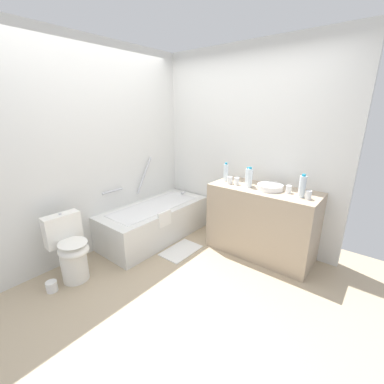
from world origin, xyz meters
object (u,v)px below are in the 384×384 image
Objects in this scene: bathtub at (155,220)px; toilet at (71,250)px; water_bottle_1 at (226,172)px; drinking_glass_2 at (308,195)px; water_bottle_2 at (302,186)px; sink_basin at (270,187)px; bath_mat at (181,251)px; toilet_paper_roll at (52,286)px; water_bottle_0 at (248,177)px; drinking_glass_1 at (237,181)px; drinking_glass_0 at (289,189)px; sink_faucet at (276,184)px; drinking_glass_3 at (230,180)px; water_bottle_3 at (250,178)px.

bathtub is 1.24m from toilet.
water_bottle_1 is 1.08m from drinking_glass_2.
toilet is 2.88× the size of water_bottle_2.
bathtub reaches higher than sink_basin.
bathtub reaches higher than bath_mat.
water_bottle_2 is at bearing 46.33° from toilet.
bathtub is at bearing 1.21° from toilet_paper_roll.
water_bottle_0 is (1.77, -1.15, 0.64)m from toilet.
bath_mat is at bearing -20.31° from toilet_paper_roll.
drinking_glass_1 reaches higher than toilet_paper_roll.
bath_mat is (-0.61, 0.60, -0.99)m from water_bottle_0.
drinking_glass_0 is at bearing -88.98° from water_bottle_0.
drinking_glass_1 reaches higher than bath_mat.
water_bottle_0 reaches higher than toilet_paper_roll.
sink_basin is at bearing -34.98° from toilet_paper_roll.
sink_faucet is 0.57m from drinking_glass_3.
bathtub reaches higher than toilet_paper_roll.
toilet is at bearing 144.85° from water_bottle_3.
water_bottle_1 is 2.23× the size of toilet_paper_roll.
sink_faucet is at bearing -59.43° from water_bottle_0.
bath_mat is (1.17, -0.56, -0.35)m from toilet.
water_bottle_2 is 0.89m from drinking_glass_3.
bathtub is 0.62m from bath_mat.
sink_faucet is at bearing -63.94° from drinking_glass_3.
water_bottle_3 is (0.47, -1.21, 0.74)m from bathtub.
bathtub is 2.03m from water_bottle_2.
drinking_glass_2 is (0.46, -1.90, 0.67)m from bathtub.
sink_faucet is 0.59× the size of water_bottle_2.
bath_mat is (-0.53, 0.38, -0.93)m from drinking_glass_3.
drinking_glass_1 is at bearing 61.78° from toilet.
toilet_paper_roll is at bearing 159.69° from bath_mat.
drinking_glass_3 is 0.83× the size of toilet_paper_roll.
bathtub is 17.37× the size of drinking_glass_3.
drinking_glass_1 is (1.71, -1.03, 0.58)m from toilet.
toilet is 8.24× the size of drinking_glass_0.
drinking_glass_2 is (-0.08, -0.23, 0.00)m from drinking_glass_0.
water_bottle_0 is (0.54, -1.16, 0.73)m from bathtub.
water_bottle_3 is (-0.06, 0.24, 0.09)m from sink_basin.
drinking_glass_2 is at bearing -118.57° from sink_faucet.
toilet_paper_roll is (-1.97, 1.18, -0.95)m from water_bottle_3.
drinking_glass_0 reaches higher than bath_mat.
water_bottle_1 reaches higher than sink_faucet.
drinking_glass_1 is at bearing 90.98° from water_bottle_2.
sink_basin is at bearing -90.98° from water_bottle_1.
bath_mat is 1.52m from toilet_paper_roll.
drinking_glass_0 is at bearing -71.92° from bathtub.
drinking_glass_1 is (-0.06, 0.42, 0.01)m from sink_basin.
water_bottle_0 reaches higher than drinking_glass_2.
toilet is 3.21× the size of water_bottle_0.
sink_faucet reaches higher than bath_mat.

